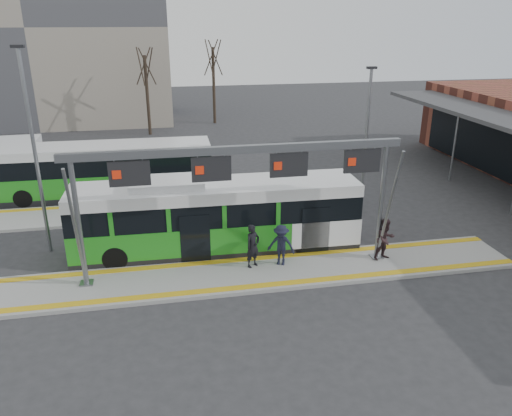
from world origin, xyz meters
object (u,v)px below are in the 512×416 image
Objects in this scene: passenger_a at (253,246)px; passenger_b at (385,239)px; passenger_c at (281,245)px; gantry at (242,173)px; hero_bus at (216,217)px.

passenger_a reaches higher than passenger_b.
passenger_a is 1.05× the size of passenger_c.
gantry is 3.66m from passenger_c.
passenger_b is (6.87, -2.60, -0.50)m from hero_bus.
passenger_c is (1.64, 0.20, -3.27)m from gantry.
hero_bus is 7.10× the size of passenger_c.
hero_bus reaches higher than passenger_c.
passenger_b is 4.46m from passenger_c.
gantry is 3.27m from passenger_a.
passenger_b is at bearing 21.88° from passenger_c.
passenger_b reaches higher than passenger_c.
passenger_b is (5.63, -0.42, -0.00)m from passenger_a.
hero_bus is at bearing 163.69° from passenger_c.
passenger_a is 1.18m from passenger_c.
hero_bus is 7.36m from passenger_b.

